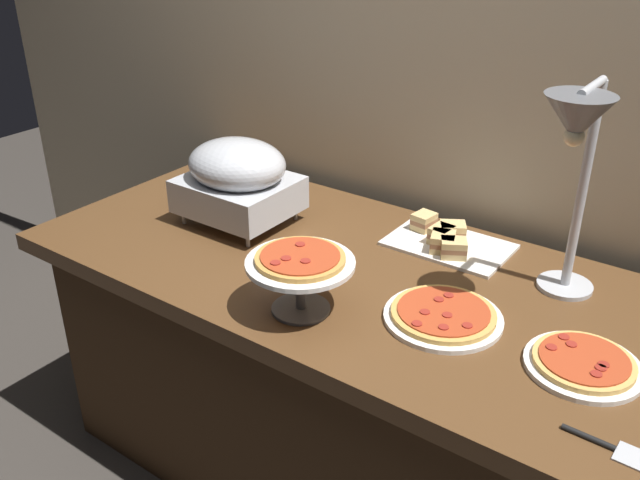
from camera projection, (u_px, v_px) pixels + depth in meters
ground_plane at (354, 477)px, 2.20m from camera, size 8.00×8.00×0.00m
back_wall at (458, 71)px, 2.02m from camera, size 4.40×0.04×2.40m
buffet_table at (357, 381)px, 2.03m from camera, size 1.90×0.84×0.76m
chafing_dish at (238, 177)px, 2.06m from camera, size 0.32×0.28×0.26m
heat_lamp at (577, 142)px, 1.49m from camera, size 0.15×0.30×0.55m
pizza_plate_front at (443, 315)px, 1.64m from camera, size 0.28×0.28×0.03m
pizza_plate_center at (583, 363)px, 1.47m from camera, size 0.25×0.25×0.03m
pizza_plate_raised_stand at (300, 267)px, 1.63m from camera, size 0.26×0.26×0.16m
sandwich_platter at (446, 240)px, 1.97m from camera, size 0.34×0.22×0.06m
sauce_cup_near at (265, 183)px, 2.36m from camera, size 0.07×0.07×0.04m
serving_spatula at (612, 448)px, 1.26m from camera, size 0.17×0.06×0.01m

